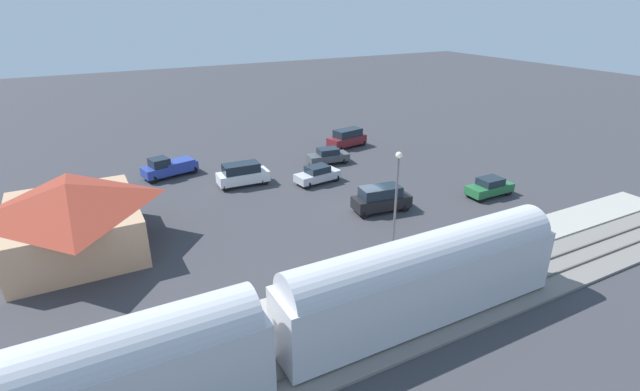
# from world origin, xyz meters

# --- Properties ---
(ground_plane) EXTENTS (200.00, 200.00, 0.00)m
(ground_plane) POSITION_xyz_m (0.00, 0.00, 0.00)
(ground_plane) COLOR #38383D
(railway_track) EXTENTS (4.80, 70.00, 0.30)m
(railway_track) POSITION_xyz_m (-14.00, 0.00, 0.09)
(railway_track) COLOR slate
(railway_track) RESTS_ON ground
(platform) EXTENTS (3.20, 46.00, 0.30)m
(platform) POSITION_xyz_m (-10.00, 0.00, 0.15)
(platform) COLOR #A8A399
(platform) RESTS_ON ground
(station_building) EXTENTS (10.97, 9.27, 5.08)m
(station_building) POSITION_xyz_m (4.00, 22.00, 2.64)
(station_building) COLOR tan
(station_building) RESTS_ON ground
(pedestrian_on_platform) EXTENTS (0.36, 0.36, 1.71)m
(pedestrian_on_platform) POSITION_xyz_m (-10.40, 5.22, 1.28)
(pedestrian_on_platform) COLOR #333338
(pedestrian_on_platform) RESTS_ON platform
(suv_white) EXTENTS (2.18, 4.98, 2.22)m
(suv_white) POSITION_xyz_m (10.54, 7.18, 1.15)
(suv_white) COLOR white
(suv_white) RESTS_ON ground
(pickup_blue) EXTENTS (3.09, 5.70, 2.14)m
(pickup_blue) POSITION_xyz_m (16.40, 12.98, 1.03)
(pickup_blue) COLOR #283D9E
(pickup_blue) RESTS_ON ground
(suv_black) EXTENTS (2.59, 5.11, 2.22)m
(suv_black) POSITION_xyz_m (-0.79, -1.12, 1.15)
(suv_black) COLOR black
(suv_black) RESTS_ON ground
(suv_maroon) EXTENTS (2.81, 5.17, 2.22)m
(suv_maroon) POSITION_xyz_m (16.74, -8.41, 1.15)
(suv_maroon) COLOR maroon
(suv_maroon) RESTS_ON ground
(sedan_silver) EXTENTS (2.39, 4.70, 1.74)m
(sedan_silver) POSITION_xyz_m (7.67, 0.50, 0.88)
(sedan_silver) COLOR silver
(sedan_silver) RESTS_ON ground
(sedan_charcoal) EXTENTS (2.37, 4.69, 1.74)m
(sedan_charcoal) POSITION_xyz_m (12.34, -3.28, 0.88)
(sedan_charcoal) COLOR #47494F
(sedan_charcoal) RESTS_ON ground
(sedan_green) EXTENTS (1.85, 4.50, 1.74)m
(sedan_green) POSITION_xyz_m (-2.75, -11.83, 0.88)
(sedan_green) COLOR #236638
(sedan_green) RESTS_ON ground
(light_pole_near_platform) EXTENTS (0.44, 0.44, 7.55)m
(light_pole_near_platform) POSITION_xyz_m (-7.20, 2.34, 4.77)
(light_pole_near_platform) COLOR #515156
(light_pole_near_platform) RESTS_ON ground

